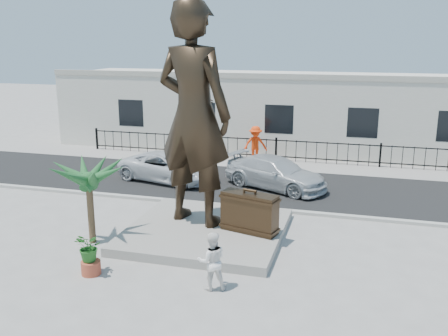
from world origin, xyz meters
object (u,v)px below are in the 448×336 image
object	(u,v)px
statue	(194,115)
car_white	(168,167)
suitcase	(249,213)
tourist	(212,261)

from	to	relation	value
statue	car_white	xyz separation A→B (m)	(-3.20, 5.51, -3.41)
car_white	suitcase	bearing A→B (deg)	-125.04
suitcase	car_white	distance (m)	7.98
statue	suitcase	size ratio (longest dim) A/B	3.99
statue	suitcase	xyz separation A→B (m)	(2.07, -0.48, -3.12)
tourist	car_white	size ratio (longest dim) A/B	0.34
statue	suitcase	distance (m)	3.77
statue	tourist	distance (m)	5.52
statue	tourist	size ratio (longest dim) A/B	4.67
car_white	tourist	bearing A→B (deg)	-138.57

